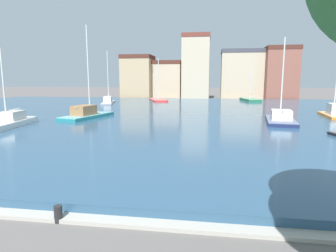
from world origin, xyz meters
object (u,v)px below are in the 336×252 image
at_px(sailboat_orange, 334,115).
at_px(sailboat_grey, 109,102).
at_px(sailboat_teal, 90,116).
at_px(sailboat_white, 7,125).
at_px(mooring_bollard, 58,214).
at_px(sailboat_green, 249,101).
at_px(sailboat_red, 159,101).
at_px(sailboat_navy, 280,121).

height_order(sailboat_orange, sailboat_grey, sailboat_grey).
relative_size(sailboat_grey, sailboat_teal, 0.92).
xyz_separation_m(sailboat_white, sailboat_grey, (-0.35, 23.89, -0.05)).
bearing_deg(mooring_bollard, sailboat_orange, 55.11).
relative_size(sailboat_teal, mooring_bollard, 18.45).
bearing_deg(sailboat_orange, sailboat_grey, 155.74).
bearing_deg(sailboat_green, sailboat_orange, -74.90).
distance_m(sailboat_orange, mooring_bollard, 29.19).
xyz_separation_m(sailboat_red, sailboat_grey, (-7.07, -5.70, 0.15)).
relative_size(sailboat_red, mooring_bollard, 15.90).
relative_size(sailboat_red, sailboat_white, 1.17).
relative_size(sailboat_red, sailboat_green, 1.20).
bearing_deg(sailboat_white, sailboat_red, 77.20).
bearing_deg(sailboat_red, sailboat_navy, -57.16).
xyz_separation_m(sailboat_orange, sailboat_navy, (-6.30, -4.87, -0.05)).
bearing_deg(mooring_bollard, sailboat_navy, 61.42).
height_order(sailboat_grey, sailboat_navy, sailboat_grey).
xyz_separation_m(sailboat_white, sailboat_teal, (3.90, 6.78, -0.00)).
height_order(sailboat_white, sailboat_navy, sailboat_navy).
bearing_deg(sailboat_white, sailboat_grey, 90.84).
height_order(sailboat_red, sailboat_white, sailboat_red).
distance_m(sailboat_red, sailboat_orange, 28.32).
height_order(sailboat_grey, sailboat_teal, sailboat_teal).
xyz_separation_m(sailboat_red, sailboat_teal, (-2.82, -22.81, 0.19)).
bearing_deg(sailboat_green, mooring_bollard, -103.71).
bearing_deg(sailboat_white, sailboat_navy, 15.81).
height_order(sailboat_navy, mooring_bollard, sailboat_navy).
height_order(sailboat_orange, sailboat_green, sailboat_orange).
bearing_deg(sailboat_grey, sailboat_green, 19.98).
xyz_separation_m(sailboat_white, sailboat_orange, (28.14, 11.05, 0.02)).
bearing_deg(sailboat_orange, sailboat_green, 105.10).
bearing_deg(sailboat_white, sailboat_green, 55.11).
bearing_deg(sailboat_orange, sailboat_white, -158.56).
distance_m(sailboat_red, sailboat_white, 30.34).
xyz_separation_m(sailboat_grey, sailboat_green, (22.79, 8.28, -0.08)).
xyz_separation_m(sailboat_red, sailboat_orange, (21.41, -18.54, 0.21)).
height_order(sailboat_red, sailboat_green, sailboat_red).
relative_size(sailboat_red, sailboat_orange, 1.04).
xyz_separation_m(sailboat_red, sailboat_white, (-6.72, -29.59, 0.19)).
distance_m(sailboat_white, sailboat_orange, 30.23).
height_order(sailboat_white, sailboat_green, sailboat_white).
relative_size(sailboat_orange, mooring_bollard, 15.33).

